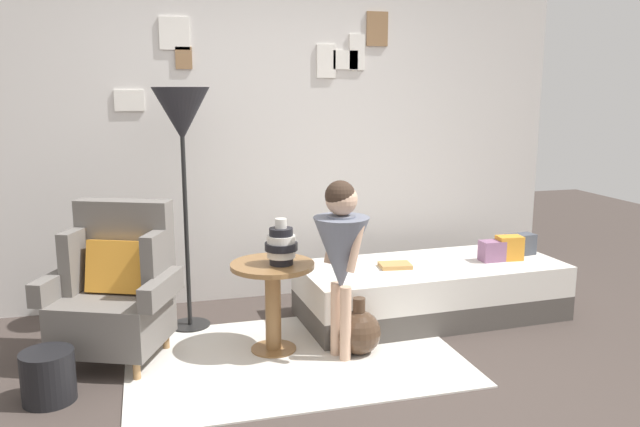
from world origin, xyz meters
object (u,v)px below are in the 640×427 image
object	(u,v)px
daybed	(431,290)
person_child	(341,247)
magazine_basket	(48,376)
armchair	(116,290)
side_table	(273,290)
book_on_daybed	(395,265)
demijohn_near	(359,332)
vase_striped	(281,245)
floor_lamp	(182,123)

from	to	relation	value
daybed	person_child	xyz separation A→B (m)	(-0.86, -0.54, 0.52)
magazine_basket	daybed	bearing A→B (deg)	14.32
armchair	side_table	xyz separation A→B (m)	(0.95, -0.16, -0.03)
book_on_daybed	person_child	bearing A→B (deg)	-137.53
side_table	person_child	distance (m)	0.54
demijohn_near	person_child	bearing A→B (deg)	-163.91
vase_striped	magazine_basket	distance (m)	1.48
daybed	vase_striped	xyz separation A→B (m)	(-1.19, -0.36, 0.50)
side_table	magazine_basket	world-z (taller)	side_table
vase_striped	demijohn_near	bearing A→B (deg)	-16.95
vase_striped	book_on_daybed	xyz separation A→B (m)	(0.90, 0.34, -0.29)
armchair	magazine_basket	distance (m)	0.67
book_on_daybed	armchair	bearing A→B (deg)	-175.92
armchair	daybed	world-z (taller)	armchair
armchair	magazine_basket	size ratio (longest dim) A/B	3.46
daybed	person_child	world-z (taller)	person_child
book_on_daybed	magazine_basket	world-z (taller)	book_on_daybed
book_on_daybed	demijohn_near	bearing A→B (deg)	-132.15
side_table	floor_lamp	bearing A→B (deg)	130.49
side_table	floor_lamp	distance (m)	1.26
book_on_daybed	daybed	bearing A→B (deg)	3.79
armchair	book_on_daybed	size ratio (longest dim) A/B	4.41
armchair	vase_striped	world-z (taller)	armchair
vase_striped	magazine_basket	bearing A→B (deg)	-167.90
demijohn_near	daybed	bearing A→B (deg)	34.48
floor_lamp	demijohn_near	size ratio (longest dim) A/B	4.53
person_child	book_on_daybed	distance (m)	0.82
armchair	demijohn_near	bearing A→B (deg)	-13.35
armchair	demijohn_near	size ratio (longest dim) A/B	2.64
vase_striped	floor_lamp	bearing A→B (deg)	131.15
person_child	magazine_basket	size ratio (longest dim) A/B	4.00
person_child	vase_striped	bearing A→B (deg)	151.63
book_on_daybed	magazine_basket	size ratio (longest dim) A/B	0.79
vase_striped	demijohn_near	size ratio (longest dim) A/B	0.79
floor_lamp	vase_striped	bearing A→B (deg)	-48.85
floor_lamp	person_child	world-z (taller)	floor_lamp
armchair	demijohn_near	distance (m)	1.53
person_child	book_on_daybed	bearing A→B (deg)	42.47
vase_striped	armchair	bearing A→B (deg)	168.36
magazine_basket	side_table	bearing A→B (deg)	14.31
daybed	person_child	size ratio (longest dim) A/B	1.72
person_child	demijohn_near	world-z (taller)	person_child
side_table	daybed	bearing A→B (deg)	14.33
person_child	daybed	bearing A→B (deg)	32.04
magazine_basket	armchair	bearing A→B (deg)	54.77
armchair	side_table	world-z (taller)	armchair
side_table	floor_lamp	xyz separation A→B (m)	(-0.49, 0.57, 1.02)
vase_striped	book_on_daybed	distance (m)	1.00
side_table	magazine_basket	size ratio (longest dim) A/B	2.08
armchair	side_table	size ratio (longest dim) A/B	1.66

